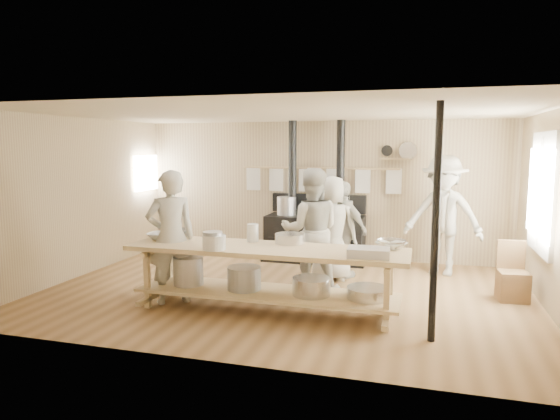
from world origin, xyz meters
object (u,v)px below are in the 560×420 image
Objects in this scene: cook_left at (311,230)px; roasting_pan at (369,252)px; prep_table at (265,272)px; chair at (512,283)px; cook_right at (343,230)px; cook_far_left at (171,237)px; cook_by_window at (443,215)px; cook_center at (332,228)px; stove at (315,233)px.

roasting_pan is (0.97, -1.26, -0.01)m from cook_left.
chair is (3.16, 1.41, -0.28)m from prep_table.
cook_far_left is at bearing 72.82° from cook_right.
cook_by_window is (2.25, 2.62, 0.47)m from prep_table.
prep_table is at bearing 170.96° from roasting_pan.
cook_far_left is at bearing 34.24° from cook_center.
cook_center is at bearing -66.71° from stove.
prep_table is 1.81× the size of cook_by_window.
prep_table reaches higher than chair.
roasting_pan is (2.67, -0.22, -0.01)m from cook_far_left.
chair is at bearing -38.36° from cook_by_window.
chair is (3.15, -1.61, -0.28)m from stove.
stove is at bearing -28.16° from cook_right.
stove is 3.55m from chair.
stove reaches higher than cook_center.
roasting_pan is (-0.92, -2.83, -0.09)m from cook_by_window.
cook_left is 0.98m from cook_right.
cook_right reaches higher than roasting_pan.
chair is at bearing 172.93° from cook_left.
stove is 3.17× the size of chair.
cook_center is 2.04× the size of chair.
cook_far_left is 2.83m from cook_right.
cook_by_window is at bearing 177.23° from cook_far_left.
cook_far_left is at bearing 179.84° from prep_table.
stove is 1.43× the size of cook_left.
chair is 2.53m from roasting_pan.
prep_table is at bearing 64.11° from cook_center.
cook_center is at bearing -118.44° from cook_left.
roasting_pan is at bearing 103.01° from cook_center.
cook_by_window is at bearing -154.66° from cook_left.
cook_right is at bearing -134.18° from cook_center.
cook_far_left is 3.77× the size of roasting_pan.
cook_left is 1.09× the size of cook_center.
cook_left reaches higher than roasting_pan.
cook_far_left is 1.16× the size of cook_right.
cook_left reaches higher than chair.
cook_center is (0.54, -1.25, 0.32)m from stove.
cook_left is 2.89m from chair.
prep_table is (-0.00, -3.02, -0.00)m from stove.
cook_by_window is at bearing 72.07° from roasting_pan.
chair is at bearing -26.99° from stove.
chair is (2.61, -0.35, -0.59)m from cook_center.
cook_left is 1.16× the size of cook_right.
roasting_pan is (0.79, -1.98, 0.07)m from cook_center.
cook_by_window is at bearing -128.59° from cook_right.
cook_center reaches higher than chair.
roasting_pan reaches higher than chair.
prep_table is at bearing 141.01° from cook_far_left.
cook_right is at bearing 70.76° from prep_table.
cook_far_left is 2.00m from cook_left.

